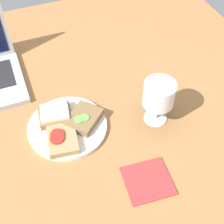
# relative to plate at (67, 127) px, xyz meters

# --- Properties ---
(wooden_table) EXTENTS (1.40, 1.40, 0.03)m
(wooden_table) POSITION_rel_plate_xyz_m (0.05, -0.01, -0.02)
(wooden_table) COLOR #9E6B3D
(wooden_table) RESTS_ON ground
(plate) EXTENTS (0.23, 0.23, 0.01)m
(plate) POSITION_rel_plate_xyz_m (0.00, 0.00, 0.00)
(plate) COLOR silver
(plate) RESTS_ON wooden_table
(sandwich_with_tomato) EXTENTS (0.09, 0.13, 0.02)m
(sandwich_with_tomato) POSITION_rel_plate_xyz_m (-0.03, -0.04, 0.02)
(sandwich_with_tomato) COLOR #A88456
(sandwich_with_tomato) RESTS_ON plate
(sandwich_with_cucumber) EXTENTS (0.13, 0.12, 0.03)m
(sandwich_with_cucumber) POSITION_rel_plate_xyz_m (0.05, -0.00, 0.02)
(sandwich_with_cucumber) COLOR brown
(sandwich_with_cucumber) RESTS_ON plate
(sandwich_with_cheese) EXTENTS (0.10, 0.09, 0.03)m
(sandwich_with_cheese) POSITION_rel_plate_xyz_m (-0.02, 0.04, 0.02)
(sandwich_with_cheese) COLOR brown
(sandwich_with_cheese) RESTS_ON plate
(wine_glass) EXTENTS (0.09, 0.09, 0.14)m
(wine_glass) POSITION_rel_plate_xyz_m (0.25, -0.06, 0.09)
(wine_glass) COLOR white
(wine_glass) RESTS_ON wooden_table
(napkin) EXTENTS (0.13, 0.12, 0.00)m
(napkin) POSITION_rel_plate_xyz_m (0.14, -0.24, -0.00)
(napkin) COLOR #B23333
(napkin) RESTS_ON wooden_table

